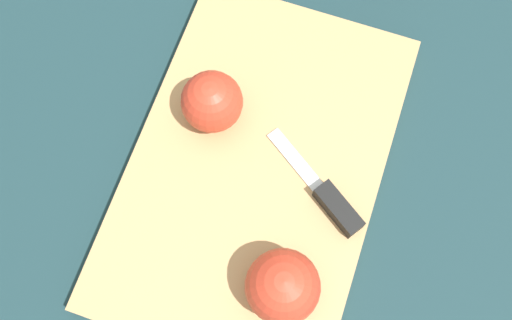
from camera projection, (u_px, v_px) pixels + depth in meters
ground_plane at (256, 171)px, 0.66m from camera, size 4.00×4.00×0.00m
cutting_board at (256, 168)px, 0.65m from camera, size 0.45×0.34×0.02m
apple_half_left at (283, 287)px, 0.57m from camera, size 0.07×0.07×0.07m
apple_half_right at (212, 102)px, 0.63m from camera, size 0.07×0.07×0.07m
knife at (333, 202)px, 0.62m from camera, size 0.11×0.11×0.02m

